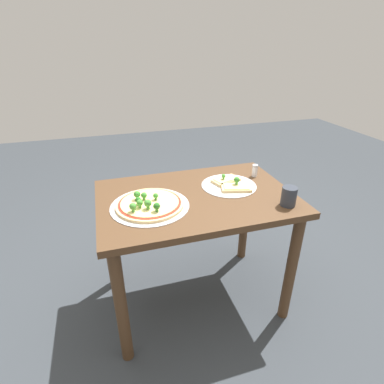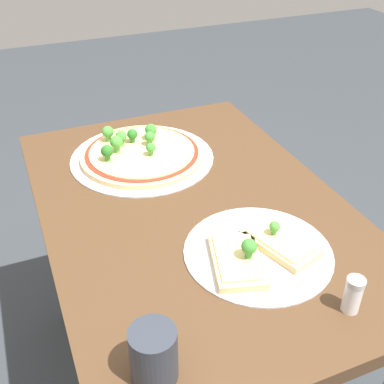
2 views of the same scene
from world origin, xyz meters
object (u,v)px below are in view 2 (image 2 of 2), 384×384
pizza_tray_whole (141,153)px  dining_table (193,242)px  pizza_tray_slice (258,251)px  drinking_cup (154,354)px  condiment_shaker (353,295)px

pizza_tray_whole → dining_table: bearing=-169.5°
dining_table → pizza_tray_slice: size_ratio=3.33×
pizza_tray_whole → drinking_cup: size_ratio=3.99×
dining_table → condiment_shaker: size_ratio=13.95×
dining_table → pizza_tray_slice: pizza_tray_slice is taller
dining_table → drinking_cup: size_ratio=10.50×
dining_table → drinking_cup: drinking_cup is taller
pizza_tray_whole → pizza_tray_slice: bearing=-167.9°
drinking_cup → condiment_shaker: drinking_cup is taller
dining_table → drinking_cup: 0.51m
dining_table → condiment_shaker: (-0.42, -0.14, 0.16)m
pizza_tray_whole → drinking_cup: 0.70m
pizza_tray_slice → dining_table: bearing=14.0°
dining_table → condiment_shaker: 0.47m
dining_table → pizza_tray_slice: (-0.22, -0.06, 0.13)m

